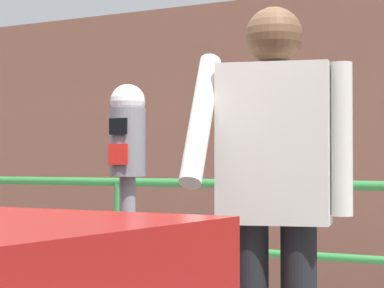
{
  "coord_description": "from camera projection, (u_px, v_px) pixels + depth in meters",
  "views": [
    {
      "loc": [
        2.22,
        -2.43,
        1.29
      ],
      "look_at": [
        0.58,
        0.45,
        1.37
      ],
      "focal_mm": 73.76,
      "sensor_mm": 36.0,
      "label": 1
    }
  ],
  "objects": [
    {
      "name": "backdrop_wall",
      "position": [
        364.0,
        147.0,
        7.26
      ],
      "size": [
        32.0,
        0.5,
        2.87
      ],
      "primitive_type": "cube",
      "color": "brown",
      "rests_on": "ground"
    },
    {
      "name": "background_railing",
      "position": [
        254.0,
        223.0,
        5.19
      ],
      "size": [
        24.06,
        0.06,
        1.03
      ],
      "color": "#2D7A38",
      "rests_on": "sidewalk_curb"
    },
    {
      "name": "parking_meter",
      "position": [
        127.0,
        185.0,
        3.41
      ],
      "size": [
        0.16,
        0.17,
        1.48
      ],
      "rotation": [
        0.0,
        0.0,
        3.23
      ],
      "color": "slate",
      "rests_on": "sidewalk_curb"
    },
    {
      "name": "pedestrian_at_meter",
      "position": [
        274.0,
        188.0,
        3.27
      ],
      "size": [
        0.63,
        0.62,
        1.79
      ],
      "rotation": [
        0.0,
        0.0,
        -2.87
      ],
      "color": "black",
      "rests_on": "sidewalk_curb"
    }
  ]
}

